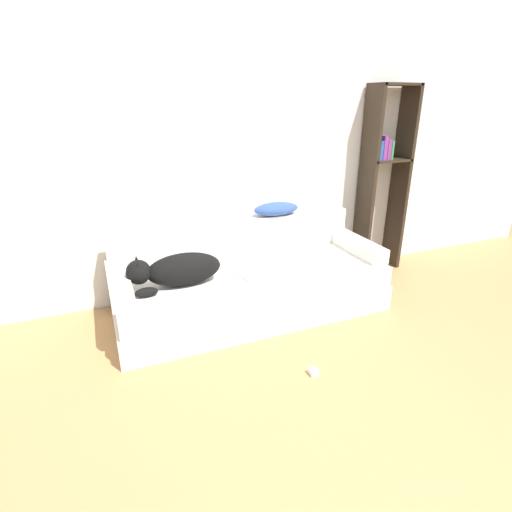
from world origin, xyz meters
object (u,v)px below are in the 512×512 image
Objects in this scene: bookshelf at (384,171)px; power_adapter at (313,372)px; throw_pillow at (276,209)px; dog at (177,270)px; laptop at (257,271)px; couch at (252,291)px.

bookshelf is 31.49× the size of power_adapter.
throw_pillow reaches higher than power_adapter.
laptop is (0.64, -0.00, -0.12)m from dog.
laptop is 0.93× the size of throw_pillow.
couch is 3.19× the size of dog.
laptop is at bearing -130.78° from throw_pillow.
dog is 1.22m from power_adapter.
throw_pillow is (1.01, 0.42, 0.26)m from dog.
couch is at bearing 6.70° from dog.
throw_pillow is at bearing 22.78° from dog.
dog is 0.65m from laptop.
laptop is 0.68m from throw_pillow.
throw_pillow is at bearing -177.20° from bookshelf.
couch is 0.22m from laptop.
bookshelf is at bearing 2.80° from throw_pillow.
dog is 0.38× the size of bookshelf.
laptop is at bearing -162.85° from bookshelf.
laptop is 6.72× the size of power_adapter.
laptop reaches higher than power_adapter.
couch is 0.71m from dog.
couch is at bearing -137.47° from throw_pillow.
throw_pillow is 0.23× the size of bookshelf.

